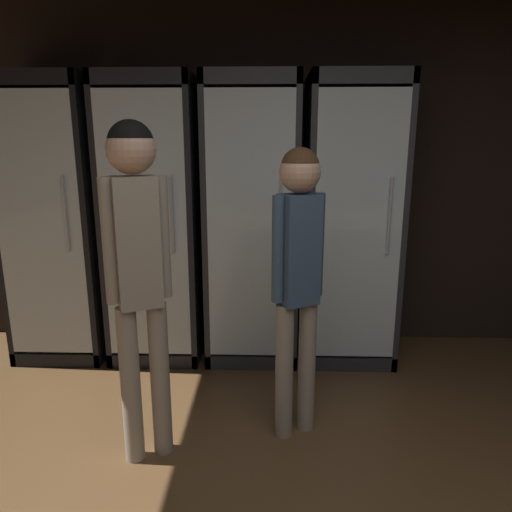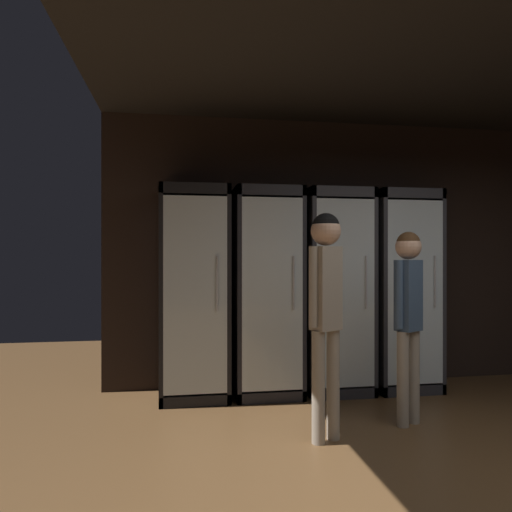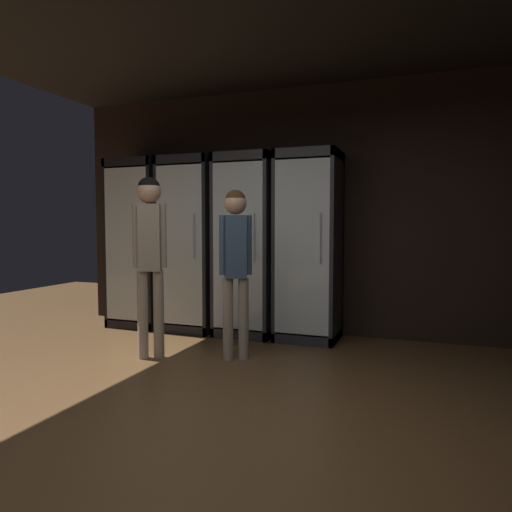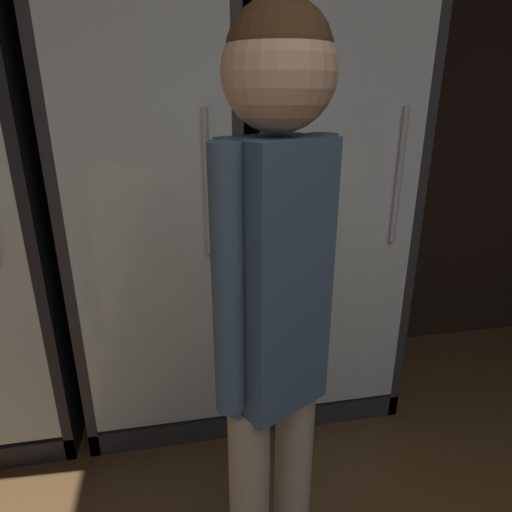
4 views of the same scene
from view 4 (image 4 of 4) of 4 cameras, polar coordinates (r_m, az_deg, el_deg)
The scene contains 4 objects.
wall_back at distance 2.23m, azimuth 5.01°, elevation 20.29°, with size 6.00×0.06×2.80m, color black.
cooler_center at distance 1.89m, azimuth -13.07°, elevation 7.17°, with size 0.65×0.63×2.02m.
cooler_right at distance 1.99m, azimuth 7.85°, elevation 8.46°, with size 0.65×0.63×2.02m.
shopper_near at distance 0.92m, azimuth 2.50°, elevation -6.51°, with size 0.27×0.22×1.56m.
Camera 4 is at (-0.60, 0.88, 1.40)m, focal length 30.72 mm.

